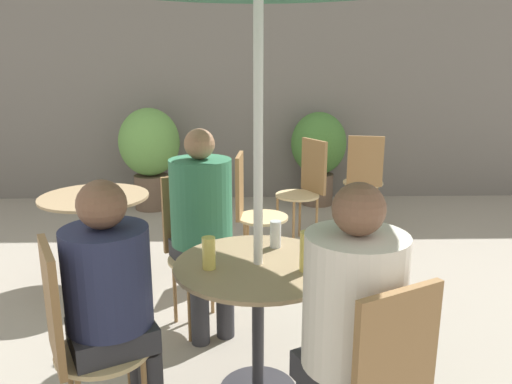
# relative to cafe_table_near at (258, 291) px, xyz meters

# --- Properties ---
(storefront_wall) EXTENTS (10.00, 0.06, 3.00)m
(storefront_wall) POSITION_rel_cafe_table_near_xyz_m (-0.18, 3.85, 0.94)
(storefront_wall) COLOR slate
(storefront_wall) RESTS_ON ground_plane
(cafe_table_near) EXTENTS (0.81, 0.81, 0.71)m
(cafe_table_near) POSITION_rel_cafe_table_near_xyz_m (0.00, 0.00, 0.00)
(cafe_table_near) COLOR #2D2D33
(cafe_table_near) RESTS_ON ground_plane
(cafe_table_far) EXTENTS (0.78, 0.78, 0.71)m
(cafe_table_far) POSITION_rel_cafe_table_near_xyz_m (-1.15, 1.28, -0.01)
(cafe_table_far) COLOR #2D2D33
(cafe_table_far) RESTS_ON ground_plane
(bistro_chair_0) EXTENTS (0.44, 0.45, 0.96)m
(bistro_chair_0) POSITION_rel_cafe_table_near_xyz_m (-0.38, 0.75, 0.01)
(bistro_chair_0) COLOR tan
(bistro_chair_0) RESTS_ON ground_plane
(bistro_chair_1) EXTENTS (0.45, 0.44, 0.96)m
(bistro_chair_1) POSITION_rel_cafe_table_near_xyz_m (-0.75, -0.38, 0.01)
(bistro_chair_1) COLOR tan
(bistro_chair_1) RESTS_ON ground_plane
(bistro_chair_3) EXTENTS (0.41, 0.40, 0.96)m
(bistro_chair_3) POSITION_rel_cafe_table_near_xyz_m (-0.02, 1.52, 0.01)
(bistro_chair_3) COLOR tan
(bistro_chair_3) RESTS_ON ground_plane
(bistro_chair_4) EXTENTS (0.40, 0.42, 0.96)m
(bistro_chair_4) POSITION_rel_cafe_table_near_xyz_m (1.12, 2.56, 0.01)
(bistro_chair_4) COLOR tan
(bistro_chair_4) RESTS_ON ground_plane
(bistro_chair_5) EXTENTS (0.46, 0.45, 0.96)m
(bistro_chair_5) POSITION_rel_cafe_table_near_xyz_m (0.51, 2.22, 0.01)
(bistro_chair_5) COLOR tan
(bistro_chair_5) RESTS_ON ground_plane
(seated_person_0) EXTENTS (0.44, 0.45, 1.28)m
(seated_person_0) POSITION_rel_cafe_table_near_xyz_m (-0.31, 0.62, 0.19)
(seated_person_0) COLOR #2D2D33
(seated_person_0) RESTS_ON ground_plane
(seated_person_1) EXTENTS (0.44, 0.42, 1.20)m
(seated_person_1) POSITION_rel_cafe_table_near_xyz_m (-0.61, -0.31, 0.15)
(seated_person_1) COLOR #2D2D33
(seated_person_1) RESTS_ON ground_plane
(seated_person_2) EXTENTS (0.43, 0.45, 1.26)m
(seated_person_2) POSITION_rel_cafe_table_near_xyz_m (0.31, -0.62, 0.18)
(seated_person_2) COLOR #2D2D33
(seated_person_2) RESTS_ON ground_plane
(beer_glass_0) EXTENTS (0.06, 0.06, 0.19)m
(beer_glass_0) POSITION_rel_cafe_table_near_xyz_m (0.22, -0.09, 0.24)
(beer_glass_0) COLOR #DBC65B
(beer_glass_0) RESTS_ON cafe_table_near
(beer_glass_1) EXTENTS (0.06, 0.06, 0.14)m
(beer_glass_1) POSITION_rel_cafe_table_near_xyz_m (0.10, 0.22, 0.22)
(beer_glass_1) COLOR silver
(beer_glass_1) RESTS_ON cafe_table_near
(beer_glass_2) EXTENTS (0.06, 0.06, 0.15)m
(beer_glass_2) POSITION_rel_cafe_table_near_xyz_m (-0.23, -0.05, 0.22)
(beer_glass_2) COLOR #DBC65B
(beer_glass_2) RESTS_ON cafe_table_near
(potted_plant_0) EXTENTS (0.68, 0.68, 1.15)m
(potted_plant_0) POSITION_rel_cafe_table_near_xyz_m (-1.13, 3.37, 0.13)
(potted_plant_0) COLOR brown
(potted_plant_0) RESTS_ON ground_plane
(potted_plant_1) EXTENTS (0.64, 0.64, 1.09)m
(potted_plant_1) POSITION_rel_cafe_table_near_xyz_m (0.81, 3.50, 0.09)
(potted_plant_1) COLOR brown
(potted_plant_1) RESTS_ON ground_plane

